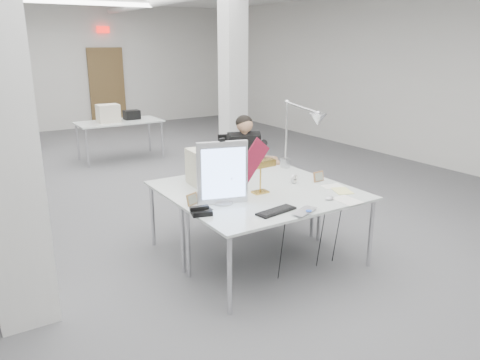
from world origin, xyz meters
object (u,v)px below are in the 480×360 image
Objects in this scene: desk_main at (283,202)px; monitor at (222,173)px; seated_person at (245,149)px; desk_phone at (201,212)px; office_chair at (242,178)px; bankers_lamp at (260,175)px; beige_monitor at (209,167)px; laptop at (309,213)px; architect_lamp at (300,133)px.

monitor is (-0.53, 0.26, 0.31)m from desk_main.
desk_phone is (-1.41, -1.48, -0.12)m from seated_person.
office_chair is at bearing 107.87° from seated_person.
desk_phone is (-0.80, -0.23, -0.16)m from bankers_lamp.
seated_person is 1.72m from monitor.
beige_monitor is at bearing 88.57° from monitor.
office_chair is 5.67× the size of desk_phone.
office_chair is (0.58, 1.62, -0.24)m from desk_main.
desk_main is at bearing -85.78° from bankers_lamp.
desk_phone is at bearing 173.46° from desk_main.
bankers_lamp is at bearing -98.37° from seated_person.
office_chair is 2.50× the size of beige_monitor.
bankers_lamp reaches higher than office_chair.
desk_phone reaches higher than desk_main.
monitor is 0.88m from laptop.
desk_phone is 0.44× the size of beige_monitor.
office_chair reaches higher than desk_main.
laptop is at bearing -72.91° from beige_monitor.
architect_lamp is at bearing -3.98° from beige_monitor.
monitor reaches higher than seated_person.
bankers_lamp is (0.48, 0.07, -0.11)m from monitor.
bankers_lamp is (-0.62, -1.30, 0.44)m from office_chair.
monitor reaches higher than desk_phone.
laptop is (-0.02, -0.41, 0.02)m from desk_main.
beige_monitor is (0.20, 0.63, -0.11)m from monitor.
laptop reaches higher than desk_main.
architect_lamp reaches higher than beige_monitor.
architect_lamp is (1.31, 0.47, 0.17)m from monitor.
seated_person is 2.21× the size of beige_monitor.
seated_person reaches higher than desk_phone.
desk_main is 1.74m from office_chair.
laptop is at bearing -93.07° from desk_main.
architect_lamp is at bearing 36.09° from monitor.
seated_person is at bearing 41.39° from beige_monitor.
bankers_lamp is at bearing -97.49° from office_chair.
office_chair is at bearing 43.34° from beige_monitor.
monitor is at bearing 105.13° from laptop.
desk_main is 1.18m from architect_lamp.
desk_phone is at bearing -115.85° from seated_person.
desk_phone is 1.80m from architect_lamp.
beige_monitor reaches higher than desk_phone.
seated_person reaches higher than office_chair.
architect_lamp reaches higher than desk_main.
seated_person is at bearing 79.23° from architect_lamp.
bankers_lamp is at bearing 69.50° from laptop.
office_chair is 1.68× the size of monitor.
desk_main is 3.00× the size of monitor.
office_chair is 2.71× the size of bankers_lamp.
monitor is at bearing 42.75° from desk_phone.
seated_person is (0.00, -0.05, 0.40)m from office_chair.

